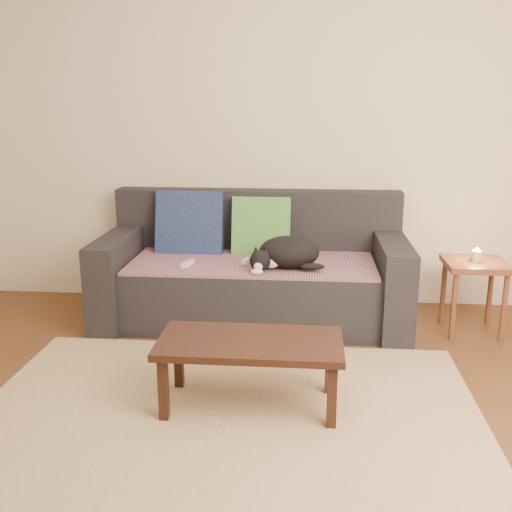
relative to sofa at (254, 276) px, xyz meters
The scene contains 13 objects.
ground 1.60m from the sofa, 90.00° to the right, with size 4.50×4.50×0.00m, color brown.
back_wall 1.08m from the sofa, 90.00° to the left, with size 4.50×0.04×2.60m, color beige.
sofa is the anchor object (origin of this frame).
throw_blanket 0.15m from the sofa, 90.00° to the right, with size 1.66×0.74×0.02m, color #4E2C53.
cushion_navy 0.60m from the sofa, 160.70° to the left, with size 0.48×0.12×0.48m, color #111549.
cushion_green 0.36m from the sofa, 76.55° to the left, with size 0.42×0.10×0.42m, color #0C524A.
cat 0.41m from the sofa, 45.13° to the right, with size 0.48×0.36×0.21m.
wii_remote_a 0.51m from the sofa, 149.47° to the right, with size 0.15×0.04×0.03m, color white.
wii_remote_b 0.20m from the sofa, 104.14° to the right, with size 0.15×0.04×0.03m, color white.
side_table 1.48m from the sofa, ahead, with size 0.39×0.39×0.49m.
candle 1.50m from the sofa, ahead, with size 0.06×0.06×0.09m.
rug 1.45m from the sofa, 90.00° to the right, with size 2.50×1.80×0.01m, color tan.
coffee_table 1.30m from the sofa, 85.44° to the right, with size 0.91×0.46×0.36m.
Camera 1 is at (0.38, -2.46, 1.51)m, focal length 42.00 mm.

